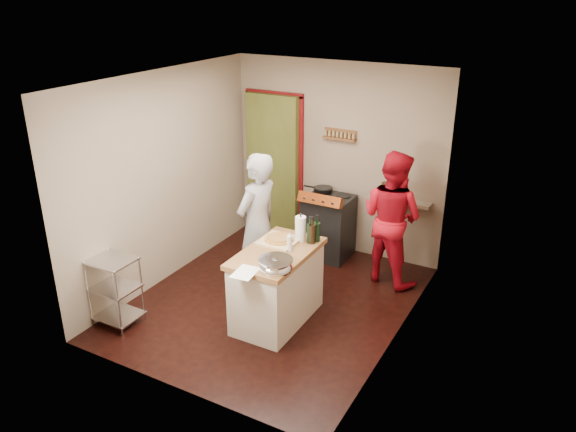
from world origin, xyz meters
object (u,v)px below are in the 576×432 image
Objects in this scene: person_stripe at (257,225)px; person_red at (392,218)px; island at (278,284)px; wire_shelving at (115,288)px; stove at (328,226)px.

person_red is (1.28, 1.06, -0.03)m from person_stripe.
island is 0.74× the size of person_stripe.
island reaches higher than wire_shelving.
wire_shelving is at bearing 63.49° from person_red.
person_red is at bearing 62.95° from island.
person_red is at bearing 46.47° from wire_shelving.
person_red reaches higher than stove.
person_red is (0.95, -0.22, 0.39)m from stove.
person_red reaches higher than island.
person_stripe reaches higher than wire_shelving.
stove is 0.57× the size of person_stripe.
stove reaches higher than wire_shelving.
wire_shelving is 1.77m from island.
person_red is at bearing -13.22° from stove.
stove is at bearing 174.02° from person_stripe.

